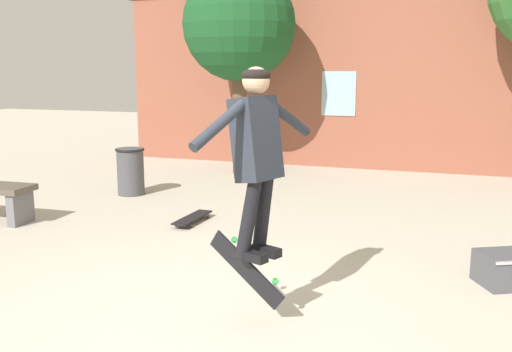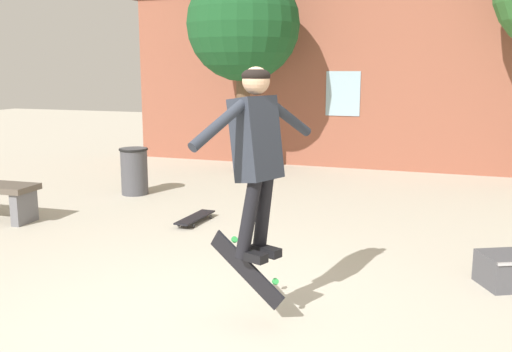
{
  "view_description": "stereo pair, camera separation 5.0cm",
  "coord_description": "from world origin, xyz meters",
  "views": [
    {
      "loc": [
        1.73,
        -3.8,
        2.03
      ],
      "look_at": [
        0.32,
        0.3,
        1.21
      ],
      "focal_mm": 40.0,
      "sensor_mm": 36.0,
      "label": 1
    },
    {
      "loc": [
        1.77,
        -3.78,
        2.03
      ],
      "look_at": [
        0.32,
        0.3,
        1.21
      ],
      "focal_mm": 40.0,
      "sensor_mm": 36.0,
      "label": 2
    }
  ],
  "objects": [
    {
      "name": "skateboard_resting",
      "position": [
        -1.48,
        2.9,
        0.07
      ],
      "size": [
        0.26,
        0.81,
        0.08
      ],
      "rotation": [
        0.0,
        0.0,
        4.67
      ],
      "color": "black",
      "rests_on": "ground_plane"
    },
    {
      "name": "building_backdrop",
      "position": [
        0.03,
        8.02,
        2.0
      ],
      "size": [
        10.87,
        0.52,
        4.77
      ],
      "color": "#93513D",
      "rests_on": "ground_plane"
    },
    {
      "name": "skater",
      "position": [
        0.32,
        0.3,
        1.44
      ],
      "size": [
        0.57,
        1.29,
        1.49
      ],
      "rotation": [
        0.0,
        0.0,
        -0.38
      ],
      "color": "#282D38"
    },
    {
      "name": "trash_bin",
      "position": [
        -3.17,
        4.17,
        0.4
      ],
      "size": [
        0.47,
        0.47,
        0.76
      ],
      "color": "#47474C",
      "rests_on": "ground_plane"
    },
    {
      "name": "skateboard_flipping",
      "position": [
        0.22,
        0.35,
        0.42
      ],
      "size": [
        0.71,
        0.24,
        0.63
      ],
      "rotation": [
        0.0,
        0.0,
        -0.13
      ],
      "color": "black"
    },
    {
      "name": "tree_left",
      "position": [
        -2.18,
        6.58,
        2.82
      ],
      "size": [
        2.14,
        2.14,
        3.92
      ],
      "color": "brown",
      "rests_on": "ground_plane"
    },
    {
      "name": "ground_plane",
      "position": [
        0.0,
        0.0,
        0.0
      ],
      "size": [
        40.0,
        40.0,
        0.0
      ],
      "primitive_type": "plane",
      "color": "beige"
    }
  ]
}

